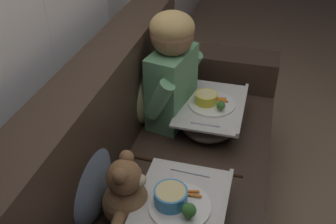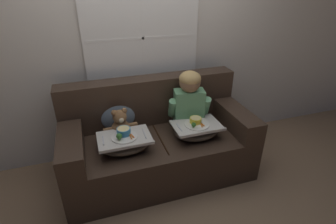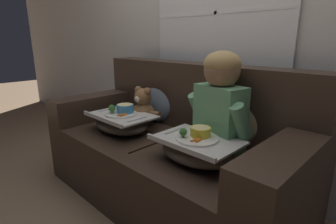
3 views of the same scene
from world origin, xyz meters
The scene contains 9 objects.
ground_plane centered at (0.00, 0.00, 0.00)m, with size 14.00×14.00×0.00m, color #8E7051.
wall_back_with_window centered at (0.00, 0.58, 1.30)m, with size 8.00×0.08×2.60m.
couch centered at (0.00, 0.07, 0.35)m, with size 1.90×0.90×0.98m.
throw_pillow_behind_child centered at (0.36, 0.26, 0.66)m, with size 0.41×0.20×0.43m.
throw_pillow_behind_teddy centered at (-0.36, 0.26, 0.66)m, with size 0.38×0.19×0.40m.
child_figure centered at (0.36, 0.10, 0.81)m, with size 0.46×0.25×0.62m.
teddy_bear centered at (-0.36, 0.09, 0.60)m, with size 0.35×0.24×0.32m.
lap_tray_child centered at (0.36, -0.12, 0.54)m, with size 0.48×0.34×0.20m.
lap_tray_teddy centered at (-0.36, -0.12, 0.54)m, with size 0.49×0.35×0.21m.
Camera 3 is at (1.22, -1.24, 1.15)m, focal length 28.00 mm.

